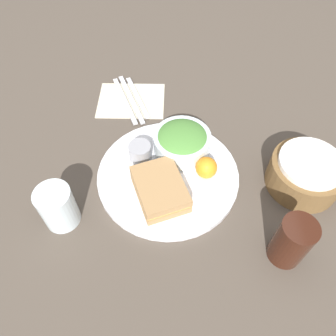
{
  "coord_description": "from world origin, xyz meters",
  "views": [
    {
      "loc": [
        0.43,
        0.01,
        0.6
      ],
      "look_at": [
        0.0,
        0.0,
        0.03
      ],
      "focal_mm": 35.0,
      "sensor_mm": 36.0,
      "label": 1
    }
  ],
  "objects": [
    {
      "name": "fork",
      "position": [
        -0.25,
        -0.12,
        0.01
      ],
      "size": [
        0.18,
        0.08,
        0.01
      ],
      "primitive_type": "cube",
      "rotation": [
        0.0,
        0.0,
        3.54
      ],
      "color": "silver",
      "rests_on": "napkin"
    },
    {
      "name": "water_glass",
      "position": [
        0.11,
        -0.21,
        0.05
      ],
      "size": [
        0.07,
        0.07,
        0.09
      ],
      "primitive_type": "cylinder",
      "color": "silver",
      "rests_on": "ground_plane"
    },
    {
      "name": "salad_bowl",
      "position": [
        -0.07,
        0.03,
        0.05
      ],
      "size": [
        0.13,
        0.13,
        0.06
      ],
      "color": "silver",
      "rests_on": "plate"
    },
    {
      "name": "ground_plane",
      "position": [
        0.0,
        0.0,
        0.0
      ],
      "size": [
        4.0,
        4.0,
        0.0
      ],
      "primitive_type": "plane",
      "color": "#4C4238"
    },
    {
      "name": "napkin",
      "position": [
        -0.25,
        -0.11,
        0.0
      ],
      "size": [
        0.14,
        0.18,
        0.0
      ],
      "primitive_type": "cube",
      "color": "beige",
      "rests_on": "ground_plane"
    },
    {
      "name": "orange_wedge",
      "position": [
        0.0,
        0.08,
        0.04
      ],
      "size": [
        0.05,
        0.05,
        0.05
      ],
      "primitive_type": "sphere",
      "color": "orange",
      "rests_on": "plate"
    },
    {
      "name": "bread_basket",
      "position": [
        0.01,
        0.29,
        0.04
      ],
      "size": [
        0.16,
        0.16,
        0.08
      ],
      "color": "brown",
      "rests_on": "ground_plane"
    },
    {
      "name": "sandwich",
      "position": [
        0.06,
        -0.02,
        0.04
      ],
      "size": [
        0.15,
        0.13,
        0.04
      ],
      "color": "#A37A4C",
      "rests_on": "plate"
    },
    {
      "name": "knife",
      "position": [
        -0.25,
        -0.11,
        0.01
      ],
      "size": [
        0.19,
        0.09,
        0.01
      ],
      "primitive_type": "cube",
      "rotation": [
        0.0,
        0.0,
        3.54
      ],
      "color": "silver",
      "rests_on": "napkin"
    },
    {
      "name": "spoon",
      "position": [
        -0.26,
        -0.09,
        0.01
      ],
      "size": [
        0.16,
        0.08,
        0.01
      ],
      "primitive_type": "cube",
      "rotation": [
        0.0,
        0.0,
        3.54
      ],
      "color": "silver",
      "rests_on": "napkin"
    },
    {
      "name": "dressing_cup",
      "position": [
        -0.04,
        -0.06,
        0.04
      ],
      "size": [
        0.05,
        0.05,
        0.04
      ],
      "primitive_type": "cylinder",
      "color": "#99999E",
      "rests_on": "plate"
    },
    {
      "name": "plate",
      "position": [
        0.0,
        0.0,
        0.01
      ],
      "size": [
        0.31,
        0.31,
        0.01
      ],
      "primitive_type": "cylinder",
      "color": "silver",
      "rests_on": "ground_plane"
    },
    {
      "name": "drink_glass",
      "position": [
        0.17,
        0.23,
        0.06
      ],
      "size": [
        0.06,
        0.06,
        0.11
      ],
      "primitive_type": "cylinder",
      "color": "#38190F",
      "rests_on": "ground_plane"
    }
  ]
}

